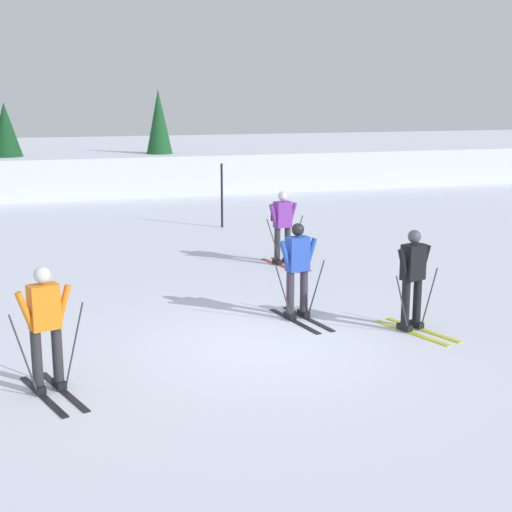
{
  "coord_description": "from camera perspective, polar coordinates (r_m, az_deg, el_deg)",
  "views": [
    {
      "loc": [
        -3.36,
        -10.49,
        3.89
      ],
      "look_at": [
        0.61,
        2.47,
        0.9
      ],
      "focal_mm": 51.74,
      "sensor_mm": 36.0,
      "label": 1
    }
  ],
  "objects": [
    {
      "name": "skier_black",
      "position": [
        12.5,
        12.04,
        -1.6
      ],
      "size": [
        0.96,
        1.63,
        1.71
      ],
      "color": "gold",
      "rests_on": "ground"
    },
    {
      "name": "skier_orange",
      "position": [
        10.09,
        -15.96,
        -5.2
      ],
      "size": [
        0.96,
        1.64,
        1.71
      ],
      "color": "black",
      "rests_on": "ground"
    },
    {
      "name": "skier_blue",
      "position": [
        12.87,
        3.24,
        -0.94
      ],
      "size": [
        0.99,
        1.64,
        1.71
      ],
      "color": "black",
      "rests_on": "ground"
    },
    {
      "name": "conifer_far_right",
      "position": [
        30.05,
        -7.5,
        9.34
      ],
      "size": [
        1.42,
        1.42,
        4.07
      ],
      "color": "#513823",
      "rests_on": "ground"
    },
    {
      "name": "conifer_far_centre",
      "position": [
        29.92,
        -18.76,
        8.45
      ],
      "size": [
        1.66,
        1.66,
        3.58
      ],
      "color": "#513823",
      "rests_on": "ground"
    },
    {
      "name": "ground_plane",
      "position": [
        11.68,
        0.7,
        -7.02
      ],
      "size": [
        120.0,
        120.0,
        0.0
      ],
      "primitive_type": "plane",
      "color": "silver"
    },
    {
      "name": "trail_marker_pole",
      "position": [
        21.84,
        -2.65,
        4.68
      ],
      "size": [
        0.07,
        0.07,
        1.89
      ],
      "primitive_type": "cylinder",
      "color": "black",
      "rests_on": "ground"
    },
    {
      "name": "skier_purple",
      "position": [
        17.06,
        2.03,
        2.52
      ],
      "size": [
        0.98,
        1.64,
        1.71
      ],
      "color": "red",
      "rests_on": "ground"
    },
    {
      "name": "far_snow_ridge",
      "position": [
        32.6,
        -11.1,
        6.71
      ],
      "size": [
        80.0,
        8.74,
        1.54
      ],
      "primitive_type": "cube",
      "color": "silver",
      "rests_on": "ground"
    }
  ]
}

